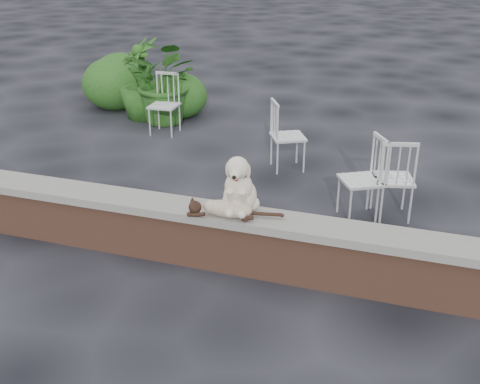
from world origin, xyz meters
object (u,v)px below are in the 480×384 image
(potted_plant_b, at_px, (142,79))
(cat, at_px, (226,208))
(chair_c, at_px, (393,177))
(potted_plant_a, at_px, (167,81))
(dog, at_px, (240,182))
(chair_d, at_px, (361,179))
(chair_b, at_px, (164,105))
(chair_e, at_px, (288,135))

(potted_plant_b, bearing_deg, cat, -54.52)
(cat, height_order, potted_plant_b, potted_plant_b)
(chair_c, distance_m, potted_plant_b, 5.02)
(potted_plant_a, bearing_deg, dog, -56.98)
(dog, bearing_deg, potted_plant_a, 115.31)
(chair_d, relative_size, potted_plant_b, 0.69)
(dog, height_order, potted_plant_b, potted_plant_b)
(cat, relative_size, potted_plant_a, 0.73)
(chair_b, bearing_deg, potted_plant_b, 134.74)
(chair_e, distance_m, potted_plant_a, 2.77)
(potted_plant_b, bearing_deg, chair_c, -30.11)
(chair_e, bearing_deg, cat, 153.80)
(cat, distance_m, chair_c, 2.17)
(chair_c, height_order, potted_plant_b, potted_plant_b)
(chair_c, bearing_deg, chair_b, -42.13)
(dog, relative_size, potted_plant_b, 0.43)
(dog, distance_m, chair_c, 2.03)
(chair_d, relative_size, chair_b, 1.00)
(chair_c, bearing_deg, potted_plant_b, -44.99)
(chair_e, bearing_deg, dog, 155.70)
(chair_c, height_order, potted_plant_a, potted_plant_a)
(cat, height_order, chair_e, chair_e)
(dog, height_order, cat, dog)
(cat, relative_size, potted_plant_b, 0.76)
(chair_d, height_order, potted_plant_b, potted_plant_b)
(chair_d, distance_m, chair_b, 3.89)
(cat, distance_m, chair_d, 1.85)
(chair_b, xyz_separation_m, potted_plant_b, (-0.69, 0.64, 0.21))
(dog, height_order, chair_d, dog)
(potted_plant_b, bearing_deg, chair_e, -27.14)
(chair_b, relative_size, potted_plant_b, 0.69)
(chair_c, distance_m, potted_plant_a, 4.54)
(chair_d, bearing_deg, chair_e, -166.69)
(dog, height_order, potted_plant_a, potted_plant_a)
(dog, bearing_deg, cat, -125.78)
(chair_d, height_order, chair_e, same)
(cat, relative_size, chair_e, 1.09)
(chair_d, height_order, chair_b, same)
(cat, xyz_separation_m, chair_d, (1.02, 1.53, -0.20))
(chair_c, relative_size, potted_plant_a, 0.67)
(potted_plant_a, xyz_separation_m, potted_plant_b, (-0.51, 0.10, -0.03))
(cat, height_order, chair_b, chair_b)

